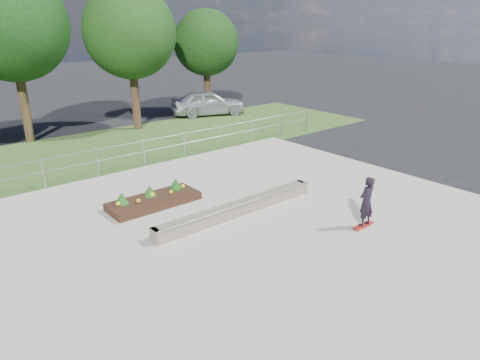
{
  "coord_description": "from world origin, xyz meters",
  "views": [
    {
      "loc": [
        -7.82,
        -8.14,
        5.74
      ],
      "look_at": [
        0.2,
        1.5,
        1.1
      ],
      "focal_mm": 32.0,
      "sensor_mm": 36.0,
      "label": 1
    }
  ],
  "objects_px": {
    "grind_ledge": "(238,208)",
    "parked_car": "(208,103)",
    "skateboarder": "(366,202)",
    "planter_bed": "(153,199)"
  },
  "relations": [
    {
      "from": "planter_bed",
      "to": "grind_ledge",
      "type": "bearing_deg",
      "value": -55.46
    },
    {
      "from": "grind_ledge",
      "to": "skateboarder",
      "type": "height_order",
      "value": "skateboarder"
    },
    {
      "from": "grind_ledge",
      "to": "skateboarder",
      "type": "distance_m",
      "value": 3.87
    },
    {
      "from": "skateboarder",
      "to": "parked_car",
      "type": "relative_size",
      "value": 0.33
    },
    {
      "from": "grind_ledge",
      "to": "parked_car",
      "type": "distance_m",
      "value": 15.74
    },
    {
      "from": "planter_bed",
      "to": "parked_car",
      "type": "bearing_deg",
      "value": 47.16
    },
    {
      "from": "skateboarder",
      "to": "grind_ledge",
      "type": "bearing_deg",
      "value": 126.35
    },
    {
      "from": "grind_ledge",
      "to": "planter_bed",
      "type": "relative_size",
      "value": 2.0
    },
    {
      "from": "grind_ledge",
      "to": "planter_bed",
      "type": "xyz_separation_m",
      "value": [
        -1.65,
        2.4,
        -0.02
      ]
    },
    {
      "from": "grind_ledge",
      "to": "parked_car",
      "type": "xyz_separation_m",
      "value": [
        8.43,
        13.28,
        0.54
      ]
    }
  ]
}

